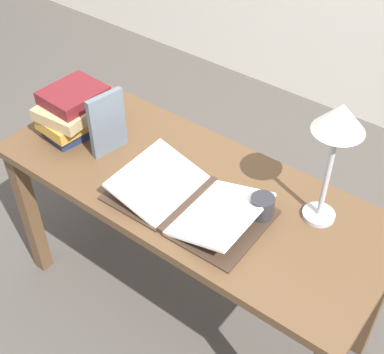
{
  "coord_description": "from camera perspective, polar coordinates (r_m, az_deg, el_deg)",
  "views": [
    {
      "loc": [
        0.87,
        -1.12,
        2.05
      ],
      "look_at": [
        0.04,
        -0.04,
        0.82
      ],
      "focal_mm": 50.0,
      "sensor_mm": 36.0,
      "label": 1
    }
  ],
  "objects": [
    {
      "name": "book_standing_upright",
      "position": [
        2.02,
        -9.03,
        5.65
      ],
      "size": [
        0.05,
        0.15,
        0.25
      ],
      "rotation": [
        0.0,
        0.0,
        -0.17
      ],
      "color": "slate",
      "rests_on": "reading_desk"
    },
    {
      "name": "ground_plane",
      "position": [
        2.49,
        -0.21,
        -13.27
      ],
      "size": [
        12.0,
        12.0,
        0.0
      ],
      "primitive_type": "plane",
      "color": "#47423D"
    },
    {
      "name": "coffee_mug",
      "position": [
        1.8,
        7.51,
        -3.18
      ],
      "size": [
        0.08,
        0.11,
        0.09
      ],
      "rotation": [
        0.0,
        0.0,
        1.57
      ],
      "color": "#28282D",
      "rests_on": "reading_desk"
    },
    {
      "name": "reading_desk",
      "position": [
        2.0,
        -0.26,
        -2.95
      ],
      "size": [
        1.49,
        0.61,
        0.74
      ],
      "color": "brown",
      "rests_on": "ground_plane"
    },
    {
      "name": "reading_lamp",
      "position": [
        1.62,
        15.34,
        5.04
      ],
      "size": [
        0.16,
        0.16,
        0.46
      ],
      "color": "#ADADB2",
      "rests_on": "reading_desk"
    },
    {
      "name": "open_book",
      "position": [
        1.83,
        -0.39,
        -2.54
      ],
      "size": [
        0.55,
        0.34,
        0.08
      ],
      "rotation": [
        0.0,
        0.0,
        0.02
      ],
      "color": "#38281E",
      "rests_on": "reading_desk"
    },
    {
      "name": "book_stack_tall",
      "position": [
        2.17,
        -12.26,
        6.98
      ],
      "size": [
        0.23,
        0.3,
        0.19
      ],
      "color": "#1E284C",
      "rests_on": "reading_desk"
    }
  ]
}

